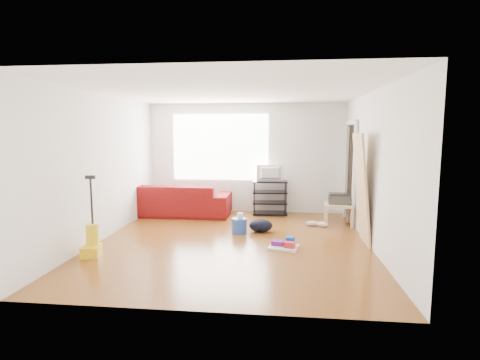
# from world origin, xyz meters

# --- Properties ---
(room) EXTENTS (4.51, 5.01, 2.51)m
(room) POSITION_xyz_m (0.07, 0.15, 1.25)
(room) COLOR brown
(room) RESTS_ON ground
(sofa) EXTENTS (2.41, 0.94, 0.70)m
(sofa) POSITION_xyz_m (-1.52, 1.95, 0.00)
(sofa) COLOR #5A0B03
(sofa) RESTS_ON ground
(tv_stand) EXTENTS (0.78, 0.47, 0.77)m
(tv_stand) POSITION_xyz_m (0.57, 2.22, 0.39)
(tv_stand) COLOR black
(tv_stand) RESTS_ON ground
(tv) EXTENTS (0.61, 0.08, 0.35)m
(tv) POSITION_xyz_m (0.57, 2.22, 0.94)
(tv) COLOR black
(tv) RESTS_ON tv_stand
(side_table) EXTENTS (0.56, 0.56, 0.43)m
(side_table) POSITION_xyz_m (1.95, 1.39, 0.36)
(side_table) COLOR tan
(side_table) RESTS_ON ground
(printer) EXTENTS (0.42, 0.33, 0.21)m
(printer) POSITION_xyz_m (1.95, 1.39, 0.53)
(printer) COLOR #333333
(printer) RESTS_ON side_table
(bucket) EXTENTS (0.28, 0.28, 0.28)m
(bucket) POSITION_xyz_m (0.05, 0.57, 0.00)
(bucket) COLOR #2348A9
(bucket) RESTS_ON ground
(toilet_paper) EXTENTS (0.11, 0.11, 0.10)m
(toilet_paper) POSITION_xyz_m (0.07, 0.59, 0.19)
(toilet_paper) COLOR white
(toilet_paper) RESTS_ON bucket
(cleaning_tray) EXTENTS (0.52, 0.45, 0.16)m
(cleaning_tray) POSITION_xyz_m (0.87, -0.25, 0.05)
(cleaning_tray) COLOR silver
(cleaning_tray) RESTS_ON ground
(backpack) EXTENTS (0.46, 0.38, 0.24)m
(backpack) POSITION_xyz_m (0.44, 0.71, 0.00)
(backpack) COLOR black
(backpack) RESTS_ON ground
(sneakers) EXTENTS (0.45, 0.23, 0.10)m
(sneakers) POSITION_xyz_m (1.53, 1.21, 0.05)
(sneakers) COLOR silver
(sneakers) RESTS_ON ground
(vacuum) EXTENTS (0.30, 0.33, 1.21)m
(vacuum) POSITION_xyz_m (-2.00, -0.94, 0.22)
(vacuum) COLOR yellow
(vacuum) RESTS_ON ground
(door_panel) EXTENTS (0.23, 0.73, 1.83)m
(door_panel) POSITION_xyz_m (2.13, 0.19, 0.00)
(door_panel) COLOR tan
(door_panel) RESTS_ON ground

